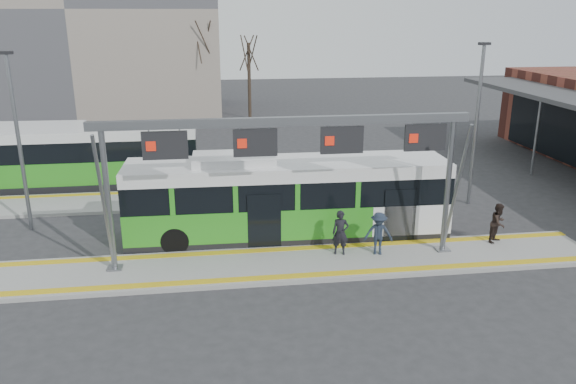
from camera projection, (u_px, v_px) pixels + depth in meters
name	position (u px, v px, depth m)	size (l,w,h in m)	color
ground	(300.00, 265.00, 20.23)	(120.00, 120.00, 0.00)	#2D2D30
platform_main	(300.00, 263.00, 20.21)	(22.00, 3.00, 0.15)	gray
platform_second	(193.00, 199.00, 27.24)	(20.00, 3.00, 0.15)	gray
tactile_main	(300.00, 261.00, 20.18)	(22.00, 2.65, 0.02)	gold
tactile_second	(193.00, 190.00, 28.30)	(20.00, 0.35, 0.02)	gold
gantry	(289.00, 148.00, 19.12)	(13.00, 1.68, 5.20)	slate
apartment_block	(80.00, 7.00, 49.57)	(24.50, 12.50, 18.40)	gray
hero_bus	(287.00, 199.00, 22.37)	(12.69, 2.93, 3.47)	black
bg_bus_green	(77.00, 157.00, 29.15)	(12.32, 2.70, 3.08)	black
passenger_a	(340.00, 233.00, 20.59)	(0.61, 0.40, 1.67)	black
passenger_b	(498.00, 223.00, 21.71)	(0.76, 0.59, 1.56)	black
passenger_c	(379.00, 233.00, 20.59)	(1.05, 0.60, 1.62)	#1F2838
tree_left	(202.00, 42.00, 46.31)	(1.40, 1.40, 8.41)	#382B21
tree_mid	(249.00, 54.00, 46.80)	(1.40, 1.40, 7.19)	#382B21
lamp_west	(18.00, 139.00, 22.41)	(0.50, 0.25, 7.30)	slate
lamp_east	(477.00, 121.00, 25.60)	(0.50, 0.25, 7.46)	slate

